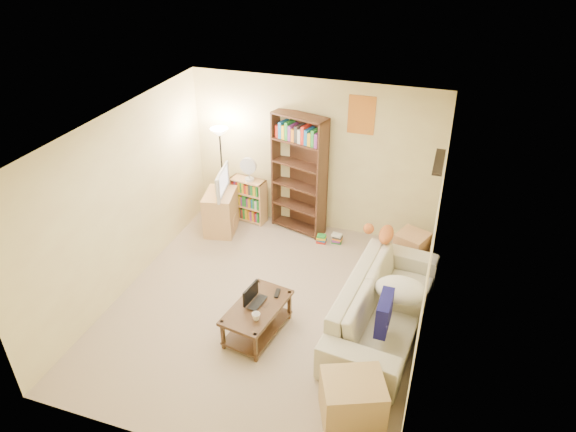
{
  "coord_description": "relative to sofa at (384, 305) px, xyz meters",
  "views": [
    {
      "loc": [
        1.96,
        -4.97,
        4.58
      ],
      "look_at": [
        0.09,
        0.69,
        1.05
      ],
      "focal_mm": 32.0,
      "sensor_mm": 36.0,
      "label": 1
    }
  ],
  "objects": [
    {
      "name": "tv_remote",
      "position": [
        -1.31,
        -0.32,
        0.09
      ],
      "size": [
        0.08,
        0.18,
        0.02
      ],
      "primitive_type": "cube",
      "rotation": [
        0.0,
        0.0,
        0.13
      ],
      "color": "black",
      "rests_on": "coffee_table"
    },
    {
      "name": "short_bookshelf",
      "position": [
        -2.61,
        1.93,
        0.04
      ],
      "size": [
        0.63,
        0.33,
        0.77
      ],
      "rotation": [
        0.0,
        0.0,
        -0.16
      ],
      "color": "tan",
      "rests_on": "ground"
    },
    {
      "name": "book_stacks",
      "position": [
        -1.11,
        1.66,
        -0.27
      ],
      "size": [
        0.41,
        0.19,
        0.17
      ],
      "color": "red",
      "rests_on": "ground"
    },
    {
      "name": "sofa",
      "position": [
        0.0,
        0.0,
        0.0
      ],
      "size": [
        2.6,
        1.46,
        0.7
      ],
      "primitive_type": "imported",
      "rotation": [
        0.0,
        0.0,
        1.46
      ],
      "color": "beige",
      "rests_on": "ground"
    },
    {
      "name": "side_table",
      "position": [
        0.17,
        1.57,
        -0.11
      ],
      "size": [
        0.55,
        0.55,
        0.48
      ],
      "primitive_type": "cube",
      "rotation": [
        0.0,
        0.0,
        -0.39
      ],
      "color": "tan",
      "rests_on": "ground"
    },
    {
      "name": "mug",
      "position": [
        -1.39,
        -0.84,
        0.13
      ],
      "size": [
        0.12,
        0.12,
        0.09
      ],
      "primitive_type": "imported",
      "rotation": [
        0.0,
        0.0,
        0.09
      ],
      "color": "white",
      "rests_on": "coffee_table"
    },
    {
      "name": "desk_fan",
      "position": [
        -2.57,
        1.89,
        0.66
      ],
      "size": [
        0.27,
        0.15,
        0.42
      ],
      "color": "silver",
      "rests_on": "short_bookshelf"
    },
    {
      "name": "cream_blanket",
      "position": [
        0.18,
        0.04,
        0.25
      ],
      "size": [
        0.64,
        0.46,
        0.28
      ],
      "primitive_type": "ellipsoid",
      "color": "beige",
      "rests_on": "sofa"
    },
    {
      "name": "navy_pillow",
      "position": [
        0.06,
        -0.53,
        0.32
      ],
      "size": [
        0.14,
        0.46,
        0.41
      ],
      "primitive_type": "cube",
      "rotation": [
        0.0,
        0.0,
        1.56
      ],
      "color": "#131251",
      "rests_on": "sofa"
    },
    {
      "name": "coffee_table",
      "position": [
        -1.47,
        -0.62,
        -0.07
      ],
      "size": [
        0.69,
        1.04,
        0.43
      ],
      "rotation": [
        0.0,
        0.0,
        -0.17
      ],
      "color": "#423019",
      "rests_on": "ground"
    },
    {
      "name": "laptop",
      "position": [
        -1.43,
        -0.57,
        0.09
      ],
      "size": [
        0.37,
        0.29,
        0.02
      ],
      "primitive_type": "imported",
      "rotation": [
        0.0,
        0.0,
        1.43
      ],
      "color": "black",
      "rests_on": "coffee_table"
    },
    {
      "name": "television",
      "position": [
        -2.92,
        1.47,
        0.55
      ],
      "size": [
        0.77,
        0.38,
        0.42
      ],
      "primitive_type": "imported",
      "rotation": [
        0.0,
        0.0,
        1.77
      ],
      "color": "black",
      "rests_on": "tv_stand"
    },
    {
      "name": "laptop_screen",
      "position": [
        -1.57,
        -0.55,
        0.21
      ],
      "size": [
        0.07,
        0.32,
        0.22
      ],
      "primitive_type": "cube",
      "rotation": [
        0.0,
        0.0,
        -0.17
      ],
      "color": "white",
      "rests_on": "laptop"
    },
    {
      "name": "tv_stand",
      "position": [
        -2.92,
        1.47,
        -0.0
      ],
      "size": [
        0.58,
        0.73,
        0.69
      ],
      "primitive_type": "cube",
      "rotation": [
        0.0,
        0.0,
        0.2
      ],
      "color": "tan",
      "rests_on": "ground"
    },
    {
      "name": "room",
      "position": [
        -1.55,
        -0.11,
        1.27
      ],
      "size": [
        4.5,
        4.54,
        2.52
      ],
      "color": "#BEA98F",
      "rests_on": "ground"
    },
    {
      "name": "tabby_cat",
      "position": [
        -0.21,
        0.95,
        0.44
      ],
      "size": [
        0.55,
        0.24,
        0.19
      ],
      "color": "#C36029",
      "rests_on": "sofa"
    },
    {
      "name": "end_cabinet",
      "position": [
        -0.08,
        -1.49,
        -0.09
      ],
      "size": [
        0.78,
        0.72,
        0.52
      ],
      "primitive_type": "cube",
      "rotation": [
        0.0,
        0.0,
        0.4
      ],
      "color": "tan",
      "rests_on": "ground"
    },
    {
      "name": "tall_bookshelf",
      "position": [
        -1.72,
        1.93,
        0.7
      ],
      "size": [
        0.94,
        0.55,
        1.99
      ],
      "rotation": [
        0.0,
        0.0,
        -0.3
      ],
      "color": "#432919",
      "rests_on": "ground"
    },
    {
      "name": "floor_lamp",
      "position": [
        -2.97,
        1.74,
        1.0
      ],
      "size": [
        0.29,
        0.29,
        1.7
      ],
      "color": "black",
      "rests_on": "ground"
    }
  ]
}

